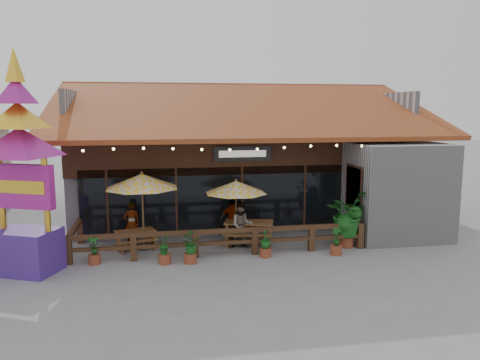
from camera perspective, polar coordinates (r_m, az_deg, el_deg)
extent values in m
plane|color=gray|center=(16.62, 3.14, -8.38)|extent=(100.00, 100.00, 0.00)
cube|color=#A8A8AD|center=(22.94, -0.86, 1.48)|extent=(14.00, 10.00, 4.00)
cube|color=#3D2013|center=(17.59, -2.99, 3.21)|extent=(11.00, 0.16, 1.60)
cube|color=black|center=(17.81, -2.94, -2.25)|extent=(10.00, 0.12, 2.40)
cube|color=#F3A76D|center=(18.01, -3.02, -2.13)|extent=(9.80, 0.05, 2.20)
cube|color=#A8A8AD|center=(18.68, 18.59, -1.25)|extent=(3.50, 2.70, 3.60)
cube|color=red|center=(17.71, 13.71, -0.91)|extent=(0.06, 1.20, 1.50)
cube|color=#3D2013|center=(17.71, 13.68, -0.91)|extent=(0.04, 1.34, 1.64)
cube|color=#954A21|center=(19.31, 0.84, 8.76)|extent=(15.50, 7.05, 2.37)
cube|color=#954A21|center=(26.22, -2.13, 8.72)|extent=(15.50, 7.05, 2.37)
cube|color=#954A21|center=(22.79, -0.88, 11.56)|extent=(15.50, 0.30, 0.12)
cube|color=#A8A8AD|center=(22.69, -18.76, 7.78)|extent=(0.20, 9.00, 1.80)
cube|color=#A8A8AD|center=(24.88, 15.41, 7.97)|extent=(0.20, 9.00, 1.80)
cube|color=black|center=(17.63, 0.29, 3.23)|extent=(2.20, 0.10, 0.55)
cube|color=silver|center=(17.57, 0.33, 3.21)|extent=(1.80, 0.02, 0.25)
cube|color=#3D2013|center=(17.73, -15.87, -2.62)|extent=(0.08, 0.08, 2.40)
cube|color=#3D2013|center=(17.65, -7.76, -2.42)|extent=(0.08, 0.08, 2.40)
cube|color=#3D2013|center=(17.93, 0.25, -2.17)|extent=(0.08, 0.08, 2.40)
cube|color=#3D2013|center=(18.54, 7.88, -1.89)|extent=(0.08, 0.08, 2.40)
sphere|color=#FFE78C|center=(15.76, -18.60, 3.41)|extent=(0.09, 0.09, 0.09)
sphere|color=#FFE78C|center=(15.64, -15.16, 3.67)|extent=(0.09, 0.09, 0.09)
sphere|color=#FFE78C|center=(15.59, -11.68, 3.81)|extent=(0.09, 0.09, 0.09)
sphere|color=#FFE78C|center=(15.60, -8.17, 3.81)|extent=(0.09, 0.09, 0.09)
sphere|color=#FFE78C|center=(15.66, -4.69, 3.73)|extent=(0.09, 0.09, 0.09)
sphere|color=#FFE78C|center=(15.78, -1.25, 3.69)|extent=(0.09, 0.09, 0.09)
sphere|color=#FFE78C|center=(15.96, 2.13, 3.78)|extent=(0.09, 0.09, 0.09)
sphere|color=#FFE78C|center=(16.19, 5.43, 3.96)|extent=(0.09, 0.09, 0.09)
sphere|color=#FFE78C|center=(16.46, 8.62, 4.11)|extent=(0.09, 0.09, 0.09)
sphere|color=#FFE78C|center=(16.79, 11.70, 4.15)|extent=(0.09, 0.09, 0.09)
sphere|color=#FFE78C|center=(17.17, 14.65, 4.05)|extent=(0.09, 0.09, 0.09)
cube|color=#48301A|center=(15.84, -20.17, -8.08)|extent=(0.20, 0.20, 0.90)
cube|color=#48301A|center=(15.61, -12.85, -8.00)|extent=(0.20, 0.20, 0.90)
cube|color=#48301A|center=(15.64, -5.44, -7.79)|extent=(0.20, 0.20, 0.90)
cube|color=#48301A|center=(15.92, 1.81, -7.46)|extent=(0.20, 0.20, 0.90)
cube|color=#48301A|center=(16.44, 8.70, -7.03)|extent=(0.20, 0.20, 0.90)
cube|color=#48301A|center=(17.09, 14.45, -6.60)|extent=(0.20, 0.20, 0.90)
cube|color=#48301A|center=(15.63, -2.16, -6.24)|extent=(9.80, 0.16, 0.14)
cube|color=#48301A|center=(15.73, -2.15, -7.65)|extent=(9.80, 0.12, 0.12)
cube|color=#48301A|center=(16.93, -19.52, -5.58)|extent=(0.16, 2.50, 0.14)
cube|color=#48301A|center=(18.12, -18.88, -5.92)|extent=(0.20, 0.20, 0.90)
cylinder|color=brown|center=(16.66, -11.74, -3.94)|extent=(0.07, 0.07, 2.58)
cone|color=yellow|center=(16.45, -11.86, -0.13)|extent=(3.37, 3.37, 0.50)
sphere|color=brown|center=(16.41, -11.89, 0.84)|extent=(0.11, 0.11, 0.11)
cylinder|color=black|center=(16.97, -11.61, -8.07)|extent=(0.49, 0.49, 0.07)
cylinder|color=brown|center=(16.82, -0.49, -4.17)|extent=(0.06, 0.06, 2.26)
cone|color=yellow|center=(16.63, -0.50, -0.87)|extent=(2.92, 2.92, 0.44)
sphere|color=brown|center=(16.60, -0.50, -0.03)|extent=(0.10, 0.10, 0.10)
cylinder|color=black|center=(17.10, -0.49, -7.77)|extent=(0.43, 0.43, 0.06)
cube|color=brown|center=(16.90, -12.67, -6.08)|extent=(1.48, 0.98, 0.05)
cube|color=brown|center=(16.87, -14.62, -7.29)|extent=(0.23, 0.59, 0.63)
cube|color=brown|center=(17.12, -10.69, -6.92)|extent=(0.23, 0.59, 0.63)
cube|color=brown|center=(16.53, -12.27, -7.32)|extent=(1.37, 0.59, 0.04)
cube|color=brown|center=(17.41, -13.00, -6.53)|extent=(1.37, 0.59, 0.04)
cube|color=brown|center=(17.00, 1.08, -5.17)|extent=(1.89, 1.25, 0.07)
cube|color=brown|center=(17.17, -1.48, -6.42)|extent=(0.29, 0.76, 0.80)
cube|color=brown|center=(17.06, 3.64, -6.53)|extent=(0.29, 0.76, 0.80)
cube|color=brown|center=(16.50, 0.92, -6.77)|extent=(1.76, 0.76, 0.05)
cube|color=brown|center=(17.65, 1.22, -5.74)|extent=(1.76, 0.76, 0.05)
cube|color=#442484|center=(15.52, -24.49, -7.89)|extent=(2.12, 1.90, 1.31)
cube|color=#A61E89|center=(15.11, -24.96, -0.72)|extent=(1.91, 1.04, 1.31)
cube|color=yellow|center=(14.96, -25.11, -0.81)|extent=(1.41, 0.64, 0.38)
cylinder|color=yellow|center=(14.97, -22.08, -1.47)|extent=(0.17, 0.17, 2.18)
pyramid|color=#A61E89|center=(14.95, -25.39, 5.90)|extent=(3.45, 3.45, 0.87)
pyramid|color=yellow|center=(14.94, -25.56, 8.61)|extent=(2.44, 2.44, 0.76)
pyramid|color=#A61E89|center=(14.97, -25.74, 11.32)|extent=(1.58, 1.58, 0.76)
pyramid|color=yellow|center=(15.04, -25.95, 14.43)|extent=(0.72, 0.72, 0.98)
cylinder|color=brown|center=(17.25, 12.80, -7.26)|extent=(0.55, 0.55, 0.40)
imported|color=#185519|center=(17.00, 12.91, -3.94)|extent=(1.95, 1.94, 1.64)
sphere|color=#185519|center=(17.04, 13.42, -5.00)|extent=(0.55, 0.55, 0.55)
sphere|color=#185519|center=(17.10, 12.39, -4.29)|extent=(0.47, 0.47, 0.47)
imported|color=#3D2013|center=(17.44, -13.06, -5.15)|extent=(0.61, 0.44, 1.54)
imported|color=#3D2013|center=(16.55, 0.23, -5.52)|extent=(0.84, 0.68, 1.63)
imported|color=#3D2013|center=(17.51, -0.87, -4.80)|extent=(1.01, 0.68, 1.59)
cylinder|color=brown|center=(15.70, -17.33, -9.21)|extent=(0.39, 0.39, 0.31)
imported|color=#185519|center=(15.57, -17.41, -7.56)|extent=(0.35, 0.25, 0.64)
cylinder|color=brown|center=(15.23, -9.15, -9.47)|extent=(0.39, 0.39, 0.32)
imported|color=#185519|center=(15.08, -9.20, -7.73)|extent=(0.44, 0.46, 0.65)
cylinder|color=brown|center=(15.18, -6.09, -9.45)|extent=(0.40, 0.40, 0.32)
imported|color=#185519|center=(15.04, -6.12, -7.66)|extent=(0.78, 0.79, 0.66)
cylinder|color=brown|center=(15.71, 3.14, -8.82)|extent=(0.38, 0.38, 0.31)
imported|color=#185519|center=(15.57, 3.15, -7.17)|extent=(0.49, 0.49, 0.63)
cylinder|color=brown|center=(16.24, 11.63, -8.38)|extent=(0.39, 0.39, 0.31)
imported|color=#185519|center=(16.11, 11.68, -6.74)|extent=(0.37, 0.41, 0.65)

